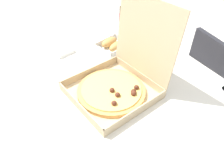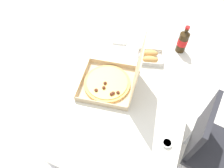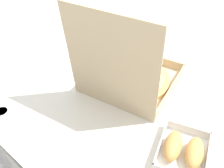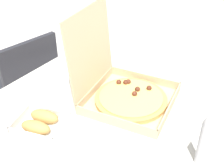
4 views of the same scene
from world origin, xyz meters
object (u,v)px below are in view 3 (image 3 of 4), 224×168
(paper_menu, at_px, (61,50))
(pizza_box_open, at_px, (129,76))
(dipping_sauce_cup, at_px, (2,113))
(bread_side_box, at_px, (183,150))

(paper_menu, bearing_deg, pizza_box_open, 160.41)
(paper_menu, xyz_separation_m, dipping_sauce_cup, (-0.18, 0.44, 0.01))
(pizza_box_open, xyz_separation_m, dipping_sauce_cup, (0.26, 0.44, -0.04))
(pizza_box_open, distance_m, bread_side_box, 0.38)
(bread_side_box, bearing_deg, paper_menu, -12.24)
(pizza_box_open, relative_size, paper_menu, 2.09)
(bread_side_box, bearing_deg, pizza_box_open, -26.38)
(paper_menu, height_order, dipping_sauce_cup, dipping_sauce_cup)
(pizza_box_open, height_order, bread_side_box, pizza_box_open)
(pizza_box_open, bearing_deg, paper_menu, -0.18)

